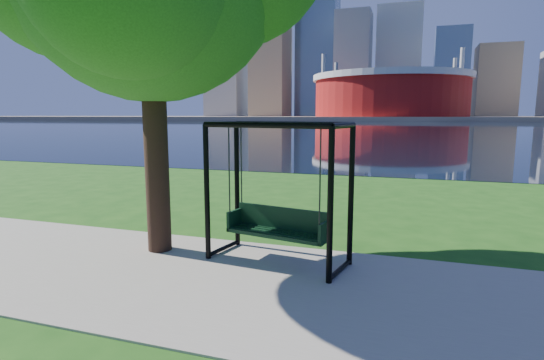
% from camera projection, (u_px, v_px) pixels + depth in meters
% --- Properties ---
extents(ground, '(900.00, 900.00, 0.00)m').
position_uv_depth(ground, '(258.00, 273.00, 7.03)').
color(ground, '#1E5114').
rests_on(ground, ground).
extents(path, '(120.00, 4.00, 0.03)m').
position_uv_depth(path, '(247.00, 284.00, 6.56)').
color(path, '#9E937F').
rests_on(path, ground).
extents(river, '(900.00, 180.00, 0.02)m').
position_uv_depth(river, '(403.00, 126.00, 102.79)').
color(river, black).
rests_on(river, ground).
extents(far_bank, '(900.00, 228.00, 2.00)m').
position_uv_depth(far_bank, '(410.00, 118.00, 294.17)').
color(far_bank, '#937F60').
rests_on(far_bank, ground).
extents(stadium, '(83.00, 83.00, 32.00)m').
position_uv_depth(stadium, '(390.00, 94.00, 228.61)').
color(stadium, maroon).
rests_on(stadium, far_bank).
extents(skyline, '(392.00, 66.00, 96.50)m').
position_uv_depth(skyline, '(406.00, 68.00, 302.81)').
color(skyline, gray).
rests_on(skyline, far_bank).
extents(swing, '(2.58, 1.49, 2.49)m').
position_uv_depth(swing, '(278.00, 196.00, 7.39)').
color(swing, black).
rests_on(swing, ground).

